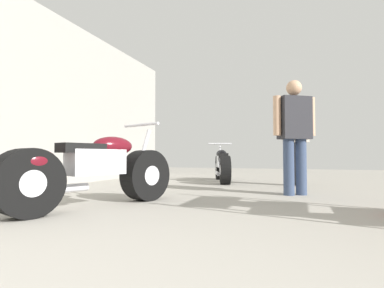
% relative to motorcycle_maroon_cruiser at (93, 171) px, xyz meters
% --- Properties ---
extents(ground_plane, '(18.56, 18.56, 0.00)m').
position_rel_motorcycle_maroon_cruiser_xyz_m(ground_plane, '(1.06, 1.43, -0.38)').
color(ground_plane, '#9E998E').
extents(garage_partition_left, '(0.08, 8.51, 3.09)m').
position_rel_motorcycle_maroon_cruiser_xyz_m(garage_partition_left, '(-2.09, 1.43, 1.16)').
color(garage_partition_left, '#A3A099').
rests_on(garage_partition_left, ground_plane).
extents(motorcycle_maroon_cruiser, '(0.95, 1.96, 0.94)m').
position_rel_motorcycle_maroon_cruiser_xyz_m(motorcycle_maroon_cruiser, '(0.00, 0.00, 0.00)').
color(motorcycle_maroon_cruiser, black).
rests_on(motorcycle_maroon_cruiser, ground_plane).
extents(motorcycle_black_naked, '(0.80, 1.75, 0.83)m').
position_rel_motorcycle_maroon_cruiser_xyz_m(motorcycle_black_naked, '(0.51, 3.61, -0.04)').
color(motorcycle_black_naked, black).
rests_on(motorcycle_black_naked, ground_plane).
extents(mechanic_in_blue, '(0.59, 0.44, 1.61)m').
position_rel_motorcycle_maroon_cruiser_xyz_m(mechanic_in_blue, '(1.98, 1.83, 0.52)').
color(mechanic_in_blue, '#384766').
rests_on(mechanic_in_blue, ground_plane).
extents(mechanic_with_helmet, '(0.53, 0.54, 1.67)m').
position_rel_motorcycle_maroon_cruiser_xyz_m(mechanic_with_helmet, '(1.97, 3.30, 0.62)').
color(mechanic_with_helmet, '#4C4C4C').
rests_on(mechanic_with_helmet, ground_plane).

